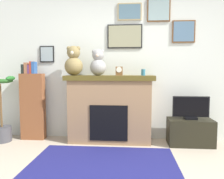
{
  "coord_description": "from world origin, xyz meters",
  "views": [
    {
      "loc": [
        0.06,
        -2.11,
        1.23
      ],
      "look_at": [
        -0.25,
        1.72,
        0.9
      ],
      "focal_mm": 36.35,
      "sensor_mm": 36.0,
      "label": 1
    }
  ],
  "objects_px": {
    "television": "(191,108)",
    "tv_stand": "(190,132)",
    "potted_plant": "(2,120)",
    "teddy_bear_grey": "(74,62)",
    "candle_jar": "(143,72)",
    "bookshelf": "(33,104)",
    "fireplace": "(110,108)",
    "teddy_bear_brown": "(98,64)",
    "mantel_clock": "(119,71)"
  },
  "relations": [
    {
      "from": "candle_jar",
      "to": "teddy_bear_brown",
      "type": "distance_m",
      "value": 0.77
    },
    {
      "from": "potted_plant",
      "to": "mantel_clock",
      "type": "relative_size",
      "value": 7.61
    },
    {
      "from": "potted_plant",
      "to": "teddy_bear_grey",
      "type": "relative_size",
      "value": 2.26
    },
    {
      "from": "bookshelf",
      "to": "teddy_bear_brown",
      "type": "relative_size",
      "value": 3.13
    },
    {
      "from": "teddy_bear_grey",
      "to": "mantel_clock",
      "type": "bearing_deg",
      "value": -0.07
    },
    {
      "from": "potted_plant",
      "to": "candle_jar",
      "type": "distance_m",
      "value": 2.56
    },
    {
      "from": "mantel_clock",
      "to": "television",
      "type": "bearing_deg",
      "value": -2.83
    },
    {
      "from": "television",
      "to": "teddy_bear_grey",
      "type": "xyz_separation_m",
      "value": [
        -1.95,
        0.06,
        0.76
      ]
    },
    {
      "from": "candle_jar",
      "to": "bookshelf",
      "type": "bearing_deg",
      "value": 178.77
    },
    {
      "from": "fireplace",
      "to": "teddy_bear_grey",
      "type": "xyz_separation_m",
      "value": [
        -0.62,
        -0.02,
        0.79
      ]
    },
    {
      "from": "potted_plant",
      "to": "teddy_bear_grey",
      "type": "distance_m",
      "value": 1.6
    },
    {
      "from": "potted_plant",
      "to": "mantel_clock",
      "type": "xyz_separation_m",
      "value": [
        2.02,
        0.14,
        0.85
      ]
    },
    {
      "from": "candle_jar",
      "to": "teddy_bear_brown",
      "type": "bearing_deg",
      "value": -179.96
    },
    {
      "from": "potted_plant",
      "to": "teddy_bear_grey",
      "type": "xyz_separation_m",
      "value": [
        1.24,
        0.14,
        1.0
      ]
    },
    {
      "from": "tv_stand",
      "to": "mantel_clock",
      "type": "bearing_deg",
      "value": 177.24
    },
    {
      "from": "potted_plant",
      "to": "candle_jar",
      "type": "relative_size",
      "value": 10.66
    },
    {
      "from": "fireplace",
      "to": "teddy_bear_brown",
      "type": "xyz_separation_m",
      "value": [
        -0.2,
        -0.02,
        0.76
      ]
    },
    {
      "from": "tv_stand",
      "to": "teddy_bear_brown",
      "type": "xyz_separation_m",
      "value": [
        -1.53,
        0.06,
        1.12
      ]
    },
    {
      "from": "bookshelf",
      "to": "potted_plant",
      "type": "xyz_separation_m",
      "value": [
        -0.48,
        -0.18,
        -0.26
      ]
    },
    {
      "from": "mantel_clock",
      "to": "teddy_bear_grey",
      "type": "relative_size",
      "value": 0.3
    },
    {
      "from": "teddy_bear_brown",
      "to": "bookshelf",
      "type": "bearing_deg",
      "value": 177.94
    },
    {
      "from": "candle_jar",
      "to": "tv_stand",
      "type": "bearing_deg",
      "value": -4.3
    },
    {
      "from": "bookshelf",
      "to": "candle_jar",
      "type": "height_order",
      "value": "bookshelf"
    },
    {
      "from": "television",
      "to": "mantel_clock",
      "type": "distance_m",
      "value": 1.32
    },
    {
      "from": "mantel_clock",
      "to": "potted_plant",
      "type": "bearing_deg",
      "value": -176.01
    },
    {
      "from": "bookshelf",
      "to": "teddy_bear_grey",
      "type": "xyz_separation_m",
      "value": [
        0.76,
        -0.04,
        0.74
      ]
    },
    {
      "from": "fireplace",
      "to": "candle_jar",
      "type": "relative_size",
      "value": 14.1
    },
    {
      "from": "teddy_bear_brown",
      "to": "tv_stand",
      "type": "bearing_deg",
      "value": -2.15
    },
    {
      "from": "fireplace",
      "to": "television",
      "type": "distance_m",
      "value": 1.34
    },
    {
      "from": "bookshelf",
      "to": "potted_plant",
      "type": "distance_m",
      "value": 0.58
    },
    {
      "from": "teddy_bear_brown",
      "to": "candle_jar",
      "type": "bearing_deg",
      "value": 0.04
    },
    {
      "from": "teddy_bear_brown",
      "to": "mantel_clock",
      "type": "bearing_deg",
      "value": -0.16
    },
    {
      "from": "mantel_clock",
      "to": "teddy_bear_grey",
      "type": "xyz_separation_m",
      "value": [
        -0.78,
        0.0,
        0.15
      ]
    },
    {
      "from": "fireplace",
      "to": "bookshelf",
      "type": "height_order",
      "value": "bookshelf"
    },
    {
      "from": "bookshelf",
      "to": "potted_plant",
      "type": "height_order",
      "value": "bookshelf"
    },
    {
      "from": "television",
      "to": "mantel_clock",
      "type": "relative_size",
      "value": 3.94
    },
    {
      "from": "tv_stand",
      "to": "teddy_bear_grey",
      "type": "distance_m",
      "value": 2.27
    },
    {
      "from": "television",
      "to": "tv_stand",
      "type": "bearing_deg",
      "value": 90.0
    },
    {
      "from": "potted_plant",
      "to": "tv_stand",
      "type": "height_order",
      "value": "potted_plant"
    },
    {
      "from": "candle_jar",
      "to": "mantel_clock",
      "type": "relative_size",
      "value": 0.71
    },
    {
      "from": "fireplace",
      "to": "bookshelf",
      "type": "distance_m",
      "value": 1.38
    },
    {
      "from": "potted_plant",
      "to": "fireplace",
      "type": "bearing_deg",
      "value": 4.92
    },
    {
      "from": "teddy_bear_grey",
      "to": "fireplace",
      "type": "bearing_deg",
      "value": 1.7
    },
    {
      "from": "potted_plant",
      "to": "mantel_clock",
      "type": "bearing_deg",
      "value": 3.99
    },
    {
      "from": "potted_plant",
      "to": "teddy_bear_brown",
      "type": "relative_size",
      "value": 2.57
    },
    {
      "from": "fireplace",
      "to": "candle_jar",
      "type": "bearing_deg",
      "value": -1.81
    },
    {
      "from": "potted_plant",
      "to": "candle_jar",
      "type": "bearing_deg",
      "value": 3.36
    },
    {
      "from": "tv_stand",
      "to": "candle_jar",
      "type": "xyz_separation_m",
      "value": [
        -0.77,
        0.06,
        0.98
      ]
    },
    {
      "from": "tv_stand",
      "to": "teddy_bear_grey",
      "type": "xyz_separation_m",
      "value": [
        -1.95,
        0.06,
        1.15
      ]
    },
    {
      "from": "fireplace",
      "to": "mantel_clock",
      "type": "bearing_deg",
      "value": -6.93
    }
  ]
}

